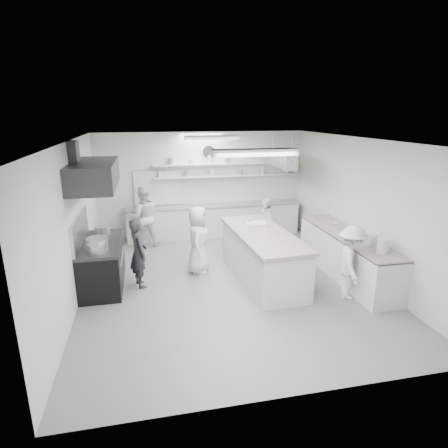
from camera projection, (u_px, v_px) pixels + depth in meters
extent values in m
cube|color=gray|center=(228.00, 282.00, 8.09)|extent=(6.00, 7.00, 0.02)
cube|color=white|center=(228.00, 140.00, 7.23)|extent=(6.00, 7.00, 0.02)
cube|color=beige|center=(202.00, 184.00, 10.94)|extent=(6.00, 0.04, 3.00)
cube|color=beige|center=(293.00, 291.00, 4.37)|extent=(6.00, 0.04, 3.00)
cube|color=beige|center=(73.00, 223.00, 7.06)|extent=(0.04, 7.00, 3.00)
cube|color=beige|center=(361.00, 208.00, 8.25)|extent=(0.04, 7.00, 3.00)
cube|color=black|center=(102.00, 265.00, 7.81)|extent=(0.80, 1.80, 0.90)
cube|color=#2D2D2F|center=(93.00, 175.00, 7.27)|extent=(0.85, 2.00, 0.50)
cube|color=silver|center=(214.00, 221.00, 11.01)|extent=(5.00, 0.60, 0.92)
cube|color=silver|center=(226.00, 176.00, 10.88)|extent=(4.20, 0.26, 0.04)
cube|color=silver|center=(226.00, 164.00, 10.78)|extent=(4.20, 0.26, 0.04)
cube|color=black|center=(157.00, 188.00, 10.67)|extent=(1.30, 0.04, 1.00)
cylinder|color=white|center=(209.00, 151.00, 10.67)|extent=(0.32, 0.05, 0.32)
cube|color=silver|center=(346.00, 256.00, 8.29)|extent=(0.74, 3.30, 0.94)
cube|color=#AEB3BB|center=(281.00, 160.00, 10.08)|extent=(0.30, 1.60, 0.40)
cube|color=silver|center=(255.00, 152.00, 5.56)|extent=(1.30, 0.25, 0.10)
cube|color=silver|center=(212.00, 138.00, 8.93)|extent=(1.30, 0.25, 0.10)
cube|color=silver|center=(262.00, 257.00, 8.11)|extent=(1.19, 2.80, 1.01)
cylinder|color=#AEB3BB|center=(97.00, 245.00, 7.20)|extent=(0.40, 0.40, 0.30)
imported|color=#27272B|center=(138.00, 253.00, 7.71)|extent=(0.49, 0.61, 1.47)
imported|color=silver|center=(144.00, 217.00, 10.07)|extent=(0.83, 0.67, 1.65)
imported|color=silver|center=(198.00, 240.00, 8.40)|extent=(0.68, 0.86, 1.54)
imported|color=silver|center=(266.00, 228.00, 9.28)|extent=(0.48, 0.93, 1.52)
imported|color=silver|center=(351.00, 262.00, 7.21)|extent=(0.86, 1.09, 1.48)
imported|color=#AEB3BB|center=(253.00, 223.00, 8.69)|extent=(0.37, 0.37, 0.07)
imported|color=silver|center=(280.00, 240.00, 7.52)|extent=(0.23, 0.23, 0.06)
imported|color=silver|center=(332.00, 224.00, 8.90)|extent=(0.24, 0.24, 0.06)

